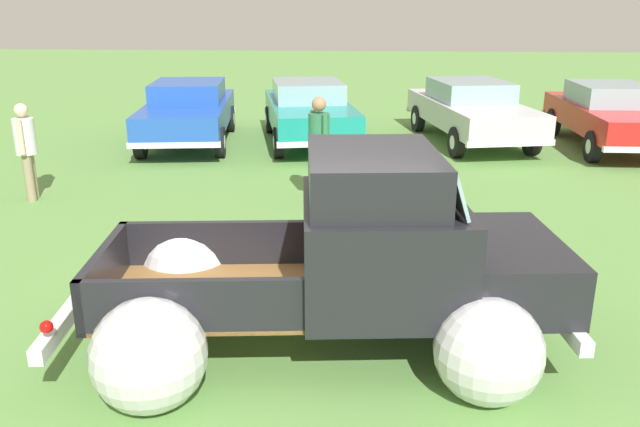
{
  "coord_description": "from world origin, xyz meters",
  "views": [
    {
      "loc": [
        0.47,
        -5.56,
        3.17
      ],
      "look_at": [
        0.0,
        1.03,
        1.0
      ],
      "focal_mm": 36.09,
      "sensor_mm": 36.0,
      "label": 1
    }
  ],
  "objects_px": {
    "show_car_3": "(610,113)",
    "spectator_0": "(26,146)",
    "show_car_1": "(309,110)",
    "vintage_pickup_truck": "(353,272)",
    "show_car_2": "(471,109)",
    "spectator_1": "(319,143)",
    "show_car_0": "(188,110)"
  },
  "relations": [
    {
      "from": "show_car_0",
      "to": "vintage_pickup_truck",
      "type": "bearing_deg",
      "value": 16.42
    },
    {
      "from": "vintage_pickup_truck",
      "to": "show_car_2",
      "type": "distance_m",
      "value": 10.13
    },
    {
      "from": "show_car_0",
      "to": "show_car_1",
      "type": "xyz_separation_m",
      "value": [
        2.79,
        0.28,
        -0.0
      ]
    },
    {
      "from": "vintage_pickup_truck",
      "to": "spectator_0",
      "type": "distance_m",
      "value": 7.07
    },
    {
      "from": "show_car_1",
      "to": "spectator_0",
      "type": "xyz_separation_m",
      "value": [
        -4.24,
        -4.98,
        0.14
      ]
    },
    {
      "from": "show_car_0",
      "to": "show_car_2",
      "type": "bearing_deg",
      "value": 88.23
    },
    {
      "from": "show_car_3",
      "to": "spectator_0",
      "type": "relative_size",
      "value": 2.83
    },
    {
      "from": "show_car_3",
      "to": "spectator_0",
      "type": "bearing_deg",
      "value": -66.57
    },
    {
      "from": "show_car_0",
      "to": "spectator_1",
      "type": "xyz_separation_m",
      "value": [
        3.39,
        -4.51,
        0.22
      ]
    },
    {
      "from": "show_car_0",
      "to": "spectator_0",
      "type": "xyz_separation_m",
      "value": [
        -1.44,
        -4.7,
        0.14
      ]
    },
    {
      "from": "show_car_2",
      "to": "spectator_0",
      "type": "bearing_deg",
      "value": -68.06
    },
    {
      "from": "vintage_pickup_truck",
      "to": "show_car_3",
      "type": "relative_size",
      "value": 1.04
    },
    {
      "from": "vintage_pickup_truck",
      "to": "show_car_2",
      "type": "xyz_separation_m",
      "value": [
        2.55,
        9.8,
        0.03
      ]
    },
    {
      "from": "vintage_pickup_truck",
      "to": "show_car_2",
      "type": "relative_size",
      "value": 0.96
    },
    {
      "from": "show_car_1",
      "to": "show_car_3",
      "type": "bearing_deg",
      "value": 77.79
    },
    {
      "from": "vintage_pickup_truck",
      "to": "spectator_1",
      "type": "bearing_deg",
      "value": 92.38
    },
    {
      "from": "show_car_1",
      "to": "show_car_3",
      "type": "distance_m",
      "value": 6.88
    },
    {
      "from": "show_car_3",
      "to": "vintage_pickup_truck",
      "type": "bearing_deg",
      "value": -31.46
    },
    {
      "from": "show_car_1",
      "to": "show_car_2",
      "type": "xyz_separation_m",
      "value": [
        3.82,
        0.38,
        0.0
      ]
    },
    {
      "from": "spectator_0",
      "to": "spectator_1",
      "type": "distance_m",
      "value": 4.84
    },
    {
      "from": "show_car_0",
      "to": "show_car_1",
      "type": "bearing_deg",
      "value": 88.29
    },
    {
      "from": "vintage_pickup_truck",
      "to": "show_car_1",
      "type": "xyz_separation_m",
      "value": [
        -1.26,
        9.42,
        0.03
      ]
    },
    {
      "from": "vintage_pickup_truck",
      "to": "spectator_1",
      "type": "xyz_separation_m",
      "value": [
        -0.66,
        4.62,
        0.25
      ]
    },
    {
      "from": "vintage_pickup_truck",
      "to": "spectator_1",
      "type": "distance_m",
      "value": 4.68
    },
    {
      "from": "show_car_2",
      "to": "show_car_3",
      "type": "bearing_deg",
      "value": 70.5
    },
    {
      "from": "show_car_3",
      "to": "spectator_1",
      "type": "relative_size",
      "value": 2.62
    },
    {
      "from": "show_car_1",
      "to": "spectator_0",
      "type": "relative_size",
      "value": 2.97
    },
    {
      "from": "vintage_pickup_truck",
      "to": "show_car_1",
      "type": "bearing_deg",
      "value": 91.83
    },
    {
      "from": "spectator_0",
      "to": "spectator_1",
      "type": "bearing_deg",
      "value": 169.38
    },
    {
      "from": "show_car_3",
      "to": "spectator_1",
      "type": "bearing_deg",
      "value": -53.4
    },
    {
      "from": "show_car_2",
      "to": "spectator_0",
      "type": "relative_size",
      "value": 3.07
    },
    {
      "from": "show_car_1",
      "to": "show_car_3",
      "type": "height_order",
      "value": "same"
    }
  ]
}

